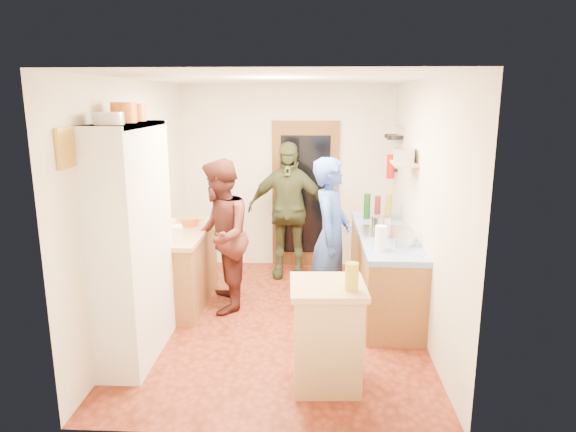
# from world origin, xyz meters

# --- Properties ---
(floor) EXTENTS (3.00, 4.00, 0.02)m
(floor) POSITION_xyz_m (0.00, 0.00, -0.01)
(floor) COLOR maroon
(floor) RESTS_ON ground
(ceiling) EXTENTS (3.00, 4.00, 0.02)m
(ceiling) POSITION_xyz_m (0.00, 0.00, 2.61)
(ceiling) COLOR silver
(ceiling) RESTS_ON ground
(wall_back) EXTENTS (3.00, 0.02, 2.60)m
(wall_back) POSITION_xyz_m (0.00, 2.01, 1.30)
(wall_back) COLOR silver
(wall_back) RESTS_ON ground
(wall_front) EXTENTS (3.00, 0.02, 2.60)m
(wall_front) POSITION_xyz_m (0.00, -2.01, 1.30)
(wall_front) COLOR silver
(wall_front) RESTS_ON ground
(wall_left) EXTENTS (0.02, 4.00, 2.60)m
(wall_left) POSITION_xyz_m (-1.51, 0.00, 1.30)
(wall_left) COLOR silver
(wall_left) RESTS_ON ground
(wall_right) EXTENTS (0.02, 4.00, 2.60)m
(wall_right) POSITION_xyz_m (1.51, 0.00, 1.30)
(wall_right) COLOR silver
(wall_right) RESTS_ON ground
(door_frame) EXTENTS (0.95, 0.06, 2.10)m
(door_frame) POSITION_xyz_m (0.25, 1.97, 1.05)
(door_frame) COLOR brown
(door_frame) RESTS_ON ground
(door_glass) EXTENTS (0.70, 0.02, 1.70)m
(door_glass) POSITION_xyz_m (0.25, 1.94, 1.05)
(door_glass) COLOR black
(door_glass) RESTS_ON door_frame
(hutch_body) EXTENTS (0.40, 1.20, 2.20)m
(hutch_body) POSITION_xyz_m (-1.30, -0.80, 1.10)
(hutch_body) COLOR white
(hutch_body) RESTS_ON ground
(hutch_top_shelf) EXTENTS (0.40, 1.14, 0.04)m
(hutch_top_shelf) POSITION_xyz_m (-1.30, -0.80, 2.18)
(hutch_top_shelf) COLOR white
(hutch_top_shelf) RESTS_ON hutch_body
(plate_stack) EXTENTS (0.24, 0.24, 0.10)m
(plate_stack) POSITION_xyz_m (-1.30, -1.14, 2.25)
(plate_stack) COLOR white
(plate_stack) RESTS_ON hutch_top_shelf
(orange_pot_a) EXTENTS (0.22, 0.22, 0.18)m
(orange_pot_a) POSITION_xyz_m (-1.30, -0.79, 2.29)
(orange_pot_a) COLOR orange
(orange_pot_a) RESTS_ON hutch_top_shelf
(orange_pot_b) EXTENTS (0.18, 0.18, 0.16)m
(orange_pot_b) POSITION_xyz_m (-1.30, -0.46, 2.28)
(orange_pot_b) COLOR orange
(orange_pot_b) RESTS_ON hutch_top_shelf
(left_counter_base) EXTENTS (0.60, 1.40, 0.85)m
(left_counter_base) POSITION_xyz_m (-1.20, 0.45, 0.42)
(left_counter_base) COLOR #94592D
(left_counter_base) RESTS_ON ground
(left_counter_top) EXTENTS (0.64, 1.44, 0.05)m
(left_counter_top) POSITION_xyz_m (-1.20, 0.45, 0.88)
(left_counter_top) COLOR tan
(left_counter_top) RESTS_ON left_counter_base
(toaster) EXTENTS (0.28, 0.23, 0.18)m
(toaster) POSITION_xyz_m (-1.15, -0.06, 0.99)
(toaster) COLOR white
(toaster) RESTS_ON left_counter_top
(kettle) EXTENTS (0.20, 0.20, 0.18)m
(kettle) POSITION_xyz_m (-1.25, 0.22, 0.99)
(kettle) COLOR white
(kettle) RESTS_ON left_counter_top
(orange_bowl) EXTENTS (0.22, 0.22, 0.09)m
(orange_bowl) POSITION_xyz_m (-1.12, 0.68, 0.95)
(orange_bowl) COLOR orange
(orange_bowl) RESTS_ON left_counter_top
(chopping_board) EXTENTS (0.33, 0.26, 0.02)m
(chopping_board) POSITION_xyz_m (-1.18, 1.00, 0.91)
(chopping_board) COLOR tan
(chopping_board) RESTS_ON left_counter_top
(right_counter_base) EXTENTS (0.60, 2.20, 0.84)m
(right_counter_base) POSITION_xyz_m (1.20, 0.50, 0.42)
(right_counter_base) COLOR #94592D
(right_counter_base) RESTS_ON ground
(right_counter_top) EXTENTS (0.62, 2.22, 0.06)m
(right_counter_top) POSITION_xyz_m (1.20, 0.50, 0.87)
(right_counter_top) COLOR #143FAF
(right_counter_top) RESTS_ON right_counter_base
(hob) EXTENTS (0.55, 0.58, 0.04)m
(hob) POSITION_xyz_m (1.20, 0.39, 0.92)
(hob) COLOR silver
(hob) RESTS_ON right_counter_top
(pot_on_hob) EXTENTS (0.22, 0.22, 0.14)m
(pot_on_hob) POSITION_xyz_m (1.15, 0.50, 1.01)
(pot_on_hob) COLOR silver
(pot_on_hob) RESTS_ON hob
(bottle_a) EXTENTS (0.10, 0.10, 0.33)m
(bottle_a) POSITION_xyz_m (1.05, 1.15, 1.06)
(bottle_a) COLOR #143F14
(bottle_a) RESTS_ON right_counter_top
(bottle_b) EXTENTS (0.10, 0.10, 0.30)m
(bottle_b) POSITION_xyz_m (1.18, 1.12, 1.05)
(bottle_b) COLOR #591419
(bottle_b) RESTS_ON right_counter_top
(bottle_c) EXTENTS (0.10, 0.10, 0.33)m
(bottle_c) POSITION_xyz_m (1.31, 1.07, 1.06)
(bottle_c) COLOR olive
(bottle_c) RESTS_ON right_counter_top
(paper_towel) EXTENTS (0.14, 0.14, 0.25)m
(paper_towel) POSITION_xyz_m (1.05, -0.24, 1.03)
(paper_towel) COLOR white
(paper_towel) RESTS_ON right_counter_top
(mixing_bowl) EXTENTS (0.30, 0.30, 0.10)m
(mixing_bowl) POSITION_xyz_m (1.30, -0.04, 0.95)
(mixing_bowl) COLOR silver
(mixing_bowl) RESTS_ON right_counter_top
(island_base) EXTENTS (0.58, 0.58, 0.86)m
(island_base) POSITION_xyz_m (0.49, -1.27, 0.43)
(island_base) COLOR tan
(island_base) RESTS_ON ground
(island_top) EXTENTS (0.65, 0.65, 0.05)m
(island_top) POSITION_xyz_m (0.49, -1.27, 0.89)
(island_top) COLOR tan
(island_top) RESTS_ON island_base
(cutting_board) EXTENTS (0.36, 0.30, 0.02)m
(cutting_board) POSITION_xyz_m (0.44, -1.22, 0.90)
(cutting_board) COLOR white
(cutting_board) RESTS_ON island_top
(oil_jar) EXTENTS (0.12, 0.12, 0.22)m
(oil_jar) POSITION_xyz_m (0.68, -1.38, 1.02)
(oil_jar) COLOR #AD9E2D
(oil_jar) RESTS_ON island_top
(pan_rail) EXTENTS (0.02, 0.65, 0.02)m
(pan_rail) POSITION_xyz_m (1.46, 1.52, 2.05)
(pan_rail) COLOR silver
(pan_rail) RESTS_ON wall_right
(pan_hang_a) EXTENTS (0.18, 0.18, 0.05)m
(pan_hang_a) POSITION_xyz_m (1.40, 1.35, 1.92)
(pan_hang_a) COLOR black
(pan_hang_a) RESTS_ON pan_rail
(pan_hang_b) EXTENTS (0.16, 0.16, 0.05)m
(pan_hang_b) POSITION_xyz_m (1.40, 1.55, 1.90)
(pan_hang_b) COLOR black
(pan_hang_b) RESTS_ON pan_rail
(pan_hang_c) EXTENTS (0.17, 0.17, 0.05)m
(pan_hang_c) POSITION_xyz_m (1.40, 1.75, 1.91)
(pan_hang_c) COLOR black
(pan_hang_c) RESTS_ON pan_rail
(wall_shelf) EXTENTS (0.26, 0.42, 0.03)m
(wall_shelf) POSITION_xyz_m (1.37, 0.45, 1.70)
(wall_shelf) COLOR tan
(wall_shelf) RESTS_ON wall_right
(radio) EXTENTS (0.28, 0.34, 0.15)m
(radio) POSITION_xyz_m (1.37, 0.45, 1.79)
(radio) COLOR silver
(radio) RESTS_ON wall_shelf
(ext_bracket) EXTENTS (0.06, 0.10, 0.04)m
(ext_bracket) POSITION_xyz_m (1.47, 1.70, 1.45)
(ext_bracket) COLOR black
(ext_bracket) RESTS_ON wall_right
(fire_extinguisher) EXTENTS (0.11, 0.11, 0.32)m
(fire_extinguisher) POSITION_xyz_m (1.41, 1.70, 1.50)
(fire_extinguisher) COLOR red
(fire_extinguisher) RESTS_ON wall_right
(picture_frame) EXTENTS (0.03, 0.25, 0.30)m
(picture_frame) POSITION_xyz_m (-1.48, -1.55, 2.05)
(picture_frame) COLOR gold
(picture_frame) RESTS_ON wall_left
(person_hob) EXTENTS (0.57, 0.73, 1.78)m
(person_hob) POSITION_xyz_m (0.59, 0.24, 0.89)
(person_hob) COLOR #2E4EA0
(person_hob) RESTS_ON ground
(person_left) EXTENTS (0.78, 0.94, 1.75)m
(person_left) POSITION_xyz_m (-0.67, 0.35, 0.88)
(person_left) COLOR #491E18
(person_left) RESTS_ON ground
(person_back) EXTENTS (1.12, 0.53, 1.85)m
(person_back) POSITION_xyz_m (0.03, 1.48, 0.93)
(person_back) COLOR #35391F
(person_back) RESTS_ON ground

